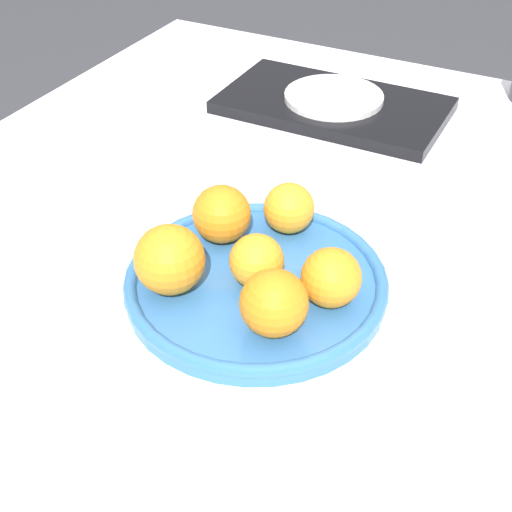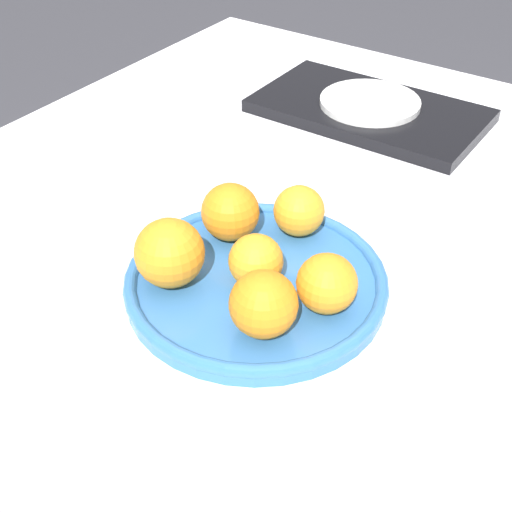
{
  "view_description": "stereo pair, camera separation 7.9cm",
  "coord_description": "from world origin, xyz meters",
  "views": [
    {
      "loc": [
        0.17,
        -0.81,
        1.31
      ],
      "look_at": [
        -0.11,
        -0.25,
        0.83
      ],
      "focal_mm": 50.0,
      "sensor_mm": 36.0,
      "label": 1
    },
    {
      "loc": [
        0.24,
        -0.77,
        1.31
      ],
      "look_at": [
        -0.11,
        -0.25,
        0.83
      ],
      "focal_mm": 50.0,
      "sensor_mm": 36.0,
      "label": 2
    }
  ],
  "objects": [
    {
      "name": "orange_2",
      "position": [
        -0.19,
        -0.31,
        0.83
      ],
      "size": [
        0.08,
        0.08,
        0.08
      ],
      "color": "orange",
      "rests_on": "fruit_platter"
    },
    {
      "name": "table",
      "position": [
        0.0,
        0.0,
        0.39
      ],
      "size": [
        1.36,
        0.96,
        0.78
      ],
      "color": "white",
      "rests_on": "ground_plane"
    },
    {
      "name": "serving_tray",
      "position": [
        -0.21,
        0.22,
        0.79
      ],
      "size": [
        0.37,
        0.21,
        0.02
      ],
      "color": "black",
      "rests_on": "table"
    },
    {
      "name": "orange_0",
      "position": [
        -0.11,
        -0.25,
        0.82
      ],
      "size": [
        0.06,
        0.06,
        0.06
      ],
      "color": "orange",
      "rests_on": "fruit_platter"
    },
    {
      "name": "orange_1",
      "position": [
        -0.12,
        -0.14,
        0.82
      ],
      "size": [
        0.06,
        0.06,
        0.06
      ],
      "color": "orange",
      "rests_on": "fruit_platter"
    },
    {
      "name": "orange_5",
      "position": [
        -0.06,
        -0.31,
        0.83
      ],
      "size": [
        0.07,
        0.07,
        0.07
      ],
      "color": "orange",
      "rests_on": "fruit_platter"
    },
    {
      "name": "side_plate",
      "position": [
        -0.21,
        0.22,
        0.8
      ],
      "size": [
        0.16,
        0.16,
        0.01
      ],
      "color": "silver",
      "rests_on": "serving_tray"
    },
    {
      "name": "orange_4",
      "position": [
        -0.19,
        -0.2,
        0.83
      ],
      "size": [
        0.07,
        0.07,
        0.07
      ],
      "color": "orange",
      "rests_on": "fruit_platter"
    },
    {
      "name": "fruit_platter",
      "position": [
        -0.11,
        -0.25,
        0.79
      ],
      "size": [
        0.3,
        0.3,
        0.03
      ],
      "color": "#336BAD",
      "rests_on": "table"
    },
    {
      "name": "orange_3",
      "position": [
        -0.02,
        -0.25,
        0.83
      ],
      "size": [
        0.07,
        0.07,
        0.07
      ],
      "color": "orange",
      "rests_on": "fruit_platter"
    }
  ]
}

